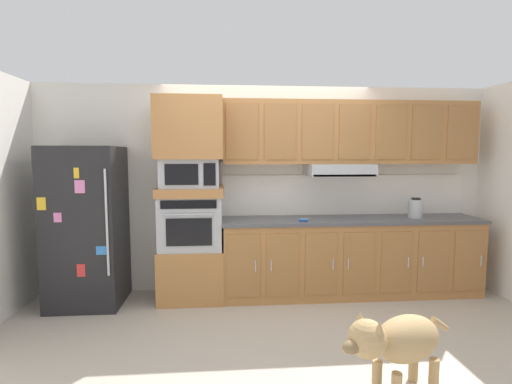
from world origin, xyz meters
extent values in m
plane|color=#B2A899|center=(0.00, 0.00, 0.00)|extent=(9.60, 9.60, 0.00)
cube|color=silver|center=(0.00, 1.11, 1.25)|extent=(6.20, 0.12, 2.50)
cube|color=black|center=(-2.05, 0.68, 0.88)|extent=(0.76, 0.70, 1.76)
cylinder|color=silver|center=(-1.72, 0.31, 0.98)|extent=(0.02, 0.02, 1.10)
cube|color=gold|center=(-2.00, 0.33, 1.49)|extent=(0.05, 0.01, 0.11)
cube|color=pink|center=(-1.97, 0.33, 1.35)|extent=(0.10, 0.01, 0.13)
cube|color=red|center=(-2.00, 0.33, 0.48)|extent=(0.08, 0.01, 0.13)
cube|color=gold|center=(-2.35, 0.33, 1.18)|extent=(0.09, 0.01, 0.13)
cube|color=#337FDB|center=(-1.79, 0.33, 0.69)|extent=(0.10, 0.01, 0.09)
cube|color=pink|center=(-2.20, 0.33, 1.04)|extent=(0.08, 0.01, 0.10)
cube|color=#A8703D|center=(-0.90, 0.75, 0.30)|extent=(0.74, 0.62, 0.60)
cube|color=#A8AAAF|center=(-0.90, 0.75, 0.90)|extent=(0.70, 0.58, 0.60)
cube|color=black|center=(-0.90, 0.45, 0.84)|extent=(0.49, 0.01, 0.30)
cube|color=black|center=(-0.90, 0.45, 1.14)|extent=(0.59, 0.01, 0.09)
cylinder|color=#A8AAAF|center=(-0.90, 0.43, 1.03)|extent=(0.56, 0.02, 0.02)
cube|color=#A8703D|center=(-0.90, 0.75, 1.25)|extent=(0.74, 0.62, 0.10)
cube|color=#A8AAAF|center=(-0.90, 0.75, 1.46)|extent=(0.64, 0.53, 0.32)
cube|color=black|center=(-0.97, 0.48, 1.46)|extent=(0.35, 0.01, 0.22)
cube|color=black|center=(-0.68, 0.48, 1.46)|extent=(0.13, 0.01, 0.24)
cube|color=#A8703D|center=(-0.90, 0.75, 1.96)|extent=(0.74, 0.62, 0.68)
cube|color=#A8703D|center=(0.98, 0.75, 0.44)|extent=(3.03, 0.60, 0.88)
cube|color=#9A6738|center=(-0.32, 0.44, 0.46)|extent=(0.36, 0.01, 0.70)
cylinder|color=#BCBCC1|center=(-0.19, 0.43, 0.46)|extent=(0.01, 0.01, 0.12)
cube|color=#9A6738|center=(0.12, 0.44, 0.46)|extent=(0.36, 0.01, 0.70)
cylinder|color=#BCBCC1|center=(-0.01, 0.43, 0.46)|extent=(0.01, 0.01, 0.12)
cube|color=#9A6738|center=(0.55, 0.44, 0.46)|extent=(0.36, 0.01, 0.70)
cylinder|color=#BCBCC1|center=(0.68, 0.43, 0.46)|extent=(0.01, 0.01, 0.12)
cube|color=#9A6738|center=(0.98, 0.44, 0.46)|extent=(0.36, 0.01, 0.70)
cylinder|color=#BCBCC1|center=(0.85, 0.43, 0.46)|extent=(0.01, 0.01, 0.12)
cube|color=#9A6738|center=(1.41, 0.44, 0.46)|extent=(0.36, 0.01, 0.70)
cylinder|color=#BCBCC1|center=(1.54, 0.43, 0.46)|extent=(0.01, 0.01, 0.12)
cube|color=#9A6738|center=(1.85, 0.44, 0.46)|extent=(0.36, 0.01, 0.70)
cylinder|color=#BCBCC1|center=(1.72, 0.43, 0.46)|extent=(0.01, 0.01, 0.12)
cube|color=#9A6738|center=(2.28, 0.44, 0.46)|extent=(0.36, 0.01, 0.70)
cylinder|color=#BCBCC1|center=(2.41, 0.43, 0.46)|extent=(0.01, 0.01, 0.12)
cube|color=#4C4C51|center=(0.98, 0.75, 0.90)|extent=(3.07, 0.64, 0.04)
cube|color=white|center=(0.98, 1.04, 1.17)|extent=(3.07, 0.02, 0.50)
cube|color=#A8703D|center=(0.98, 0.88, 1.93)|extent=(3.03, 0.34, 0.74)
cube|color=#A8AAAF|center=(0.84, 0.81, 1.49)|extent=(0.76, 0.48, 0.14)
cube|color=black|center=(0.84, 0.59, 1.43)|extent=(0.72, 0.04, 0.02)
cube|color=#9A6738|center=(-0.32, 0.70, 1.93)|extent=(0.36, 0.01, 0.63)
cube|color=#9A6738|center=(0.12, 0.70, 1.93)|extent=(0.36, 0.01, 0.63)
cube|color=#9A6738|center=(0.55, 0.70, 1.93)|extent=(0.36, 0.01, 0.63)
cube|color=#9A6738|center=(0.98, 0.70, 1.93)|extent=(0.36, 0.01, 0.63)
cube|color=#9A6738|center=(1.41, 0.70, 1.93)|extent=(0.36, 0.01, 0.63)
cube|color=#9A6738|center=(1.85, 0.70, 1.93)|extent=(0.36, 0.01, 0.63)
cube|color=#9A6738|center=(2.28, 0.70, 1.93)|extent=(0.36, 0.01, 0.63)
cylinder|color=blue|center=(0.36, 0.57, 0.93)|extent=(0.10, 0.07, 0.03)
cylinder|color=silver|center=(0.41, 0.67, 0.93)|extent=(0.11, 0.06, 0.01)
cylinder|color=#A8AAAF|center=(1.74, 0.70, 1.03)|extent=(0.17, 0.17, 0.22)
cylinder|color=black|center=(1.74, 0.70, 1.15)|extent=(0.10, 0.10, 0.02)
ellipsoid|color=tan|center=(0.73, -1.20, 0.41)|extent=(0.61, 0.50, 0.31)
sphere|color=tan|center=(0.39, -1.35, 0.49)|extent=(0.25, 0.25, 0.25)
ellipsoid|color=olive|center=(0.28, -1.40, 0.47)|extent=(0.17, 0.14, 0.09)
cone|color=tan|center=(0.44, -1.43, 0.60)|extent=(0.07, 0.07, 0.08)
cone|color=tan|center=(0.37, -1.27, 0.60)|extent=(0.07, 0.07, 0.08)
cylinder|color=tan|center=(1.05, -1.07, 0.44)|extent=(0.18, 0.11, 0.14)
cylinder|color=tan|center=(0.53, -1.20, 0.12)|extent=(0.07, 0.07, 0.25)
cylinder|color=tan|center=(0.94, -1.21, 0.12)|extent=(0.07, 0.07, 0.25)
cylinder|color=tan|center=(0.87, -1.05, 0.12)|extent=(0.07, 0.07, 0.25)
camera|label=1|loc=(-0.51, -3.66, 1.67)|focal=26.97mm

